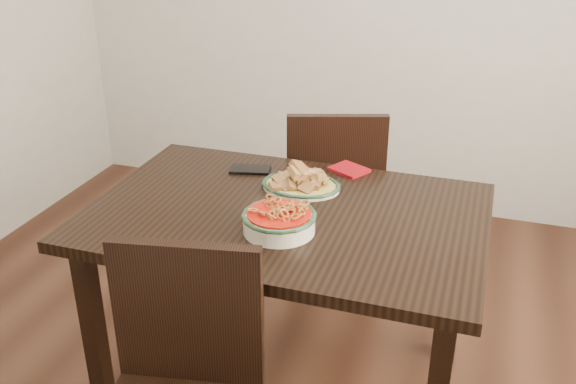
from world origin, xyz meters
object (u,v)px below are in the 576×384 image
(dining_table, at_px, (286,233))
(fish_plate, at_px, (301,177))
(noodle_bowl, at_px, (279,219))
(chair_far, at_px, (334,190))
(smartphone, at_px, (250,169))

(dining_table, bearing_deg, fish_plate, 91.46)
(dining_table, bearing_deg, noodle_bowl, -80.47)
(chair_far, bearing_deg, fish_plate, 73.28)
(fish_plate, bearing_deg, dining_table, -88.54)
(dining_table, height_order, chair_far, chair_far)
(dining_table, distance_m, smartphone, 0.38)
(chair_far, height_order, noodle_bowl, chair_far)
(chair_far, distance_m, fish_plate, 0.62)
(noodle_bowl, xyz_separation_m, smartphone, (-0.26, 0.42, -0.04))
(chair_far, xyz_separation_m, smartphone, (-0.22, -0.45, 0.26))
(noodle_bowl, distance_m, smartphone, 0.50)
(chair_far, xyz_separation_m, fish_plate, (0.01, -0.54, 0.30))
(chair_far, relative_size, smartphone, 5.80)
(dining_table, height_order, smartphone, smartphone)
(dining_table, bearing_deg, chair_far, 91.17)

